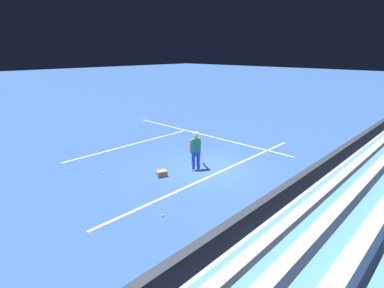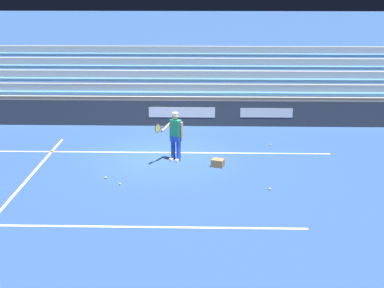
{
  "view_description": "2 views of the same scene",
  "coord_description": "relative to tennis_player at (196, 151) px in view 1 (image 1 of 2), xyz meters",
  "views": [
    {
      "loc": [
        -9.35,
        -7.81,
        4.99
      ],
      "look_at": [
        0.28,
        1.29,
        0.84
      ],
      "focal_mm": 28.0,
      "sensor_mm": 36.0,
      "label": 1
    },
    {
      "loc": [
        -1.46,
        17.83,
        6.15
      ],
      "look_at": [
        -1.05,
        1.23,
        0.88
      ],
      "focal_mm": 50.0,
      "sensor_mm": 36.0,
      "label": 2
    }
  ],
  "objects": [
    {
      "name": "back_wall_sponsor_board",
      "position": [
        0.45,
        -4.57,
        -0.34
      ],
      "size": [
        25.55,
        0.25,
        1.1
      ],
      "color": "#2D333D",
      "rests_on": "ground"
    },
    {
      "name": "tennis_ball_near_player",
      "position": [
        1.57,
        2.29,
        -0.86
      ],
      "size": [
        0.07,
        0.07,
        0.07
      ],
      "primitive_type": "sphere",
      "color": "#CCE533",
      "rests_on": "ground"
    },
    {
      "name": "bleacher_stand",
      "position": [
        0.46,
        -6.8,
        -0.13
      ],
      "size": [
        24.27,
        3.2,
        3.4
      ],
      "color": "#9EA3A8",
      "rests_on": "ground"
    },
    {
      "name": "court_service_line_white",
      "position": [
        0.46,
        5.13,
        -0.89
      ],
      "size": [
        8.22,
        0.1,
        0.01
      ],
      "primitive_type": "cube",
      "color": "white",
      "rests_on": "ground"
    },
    {
      "name": "tennis_player",
      "position": [
        0.0,
        0.0,
        0.0
      ],
      "size": [
        0.91,
        0.87,
        1.71
      ],
      "color": "blue",
      "rests_on": "ground"
    },
    {
      "name": "court_sideline_white",
      "position": [
        4.57,
        3.63,
        -0.89
      ],
      "size": [
        0.1,
        12.0,
        0.01
      ],
      "primitive_type": "cube",
      "color": "white",
      "rests_on": "ground"
    },
    {
      "name": "tennis_ball_far_right",
      "position": [
        2.11,
        1.76,
        -0.86
      ],
      "size": [
        0.07,
        0.07,
        0.07
      ],
      "primitive_type": "sphere",
      "color": "#CCE533",
      "rests_on": "ground"
    },
    {
      "name": "tennis_ball_on_baseline",
      "position": [
        -3.49,
        -1.8,
        -0.86
      ],
      "size": [
        0.07,
        0.07,
        0.07
      ],
      "primitive_type": "sphere",
      "color": "#CCE533",
      "rests_on": "ground"
    },
    {
      "name": "court_baseline_white",
      "position": [
        0.46,
        -0.87,
        -0.89
      ],
      "size": [
        12.0,
        0.1,
        0.01
      ],
      "primitive_type": "cube",
      "color": "white",
      "rests_on": "ground"
    },
    {
      "name": "ground_plane",
      "position": [
        0.46,
        -0.37,
        -0.89
      ],
      "size": [
        160.0,
        160.0,
        0.0
      ],
      "primitive_type": "plane",
      "color": "#2D5193"
    },
    {
      "name": "tennis_ball_toward_net",
      "position": [
        -2.97,
        2.57,
        -0.86
      ],
      "size": [
        0.07,
        0.07,
        0.07
      ],
      "primitive_type": "sphere",
      "color": "#CCE533",
      "rests_on": "ground"
    },
    {
      "name": "ball_box_cardboard",
      "position": [
        -1.46,
        0.56,
        -0.76
      ],
      "size": [
        0.48,
        0.42,
        0.26
      ],
      "primitive_type": "cube",
      "rotation": [
        0.0,
        0.0,
        -0.35
      ],
      "color": "#A87F51",
      "rests_on": "ground"
    }
  ]
}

